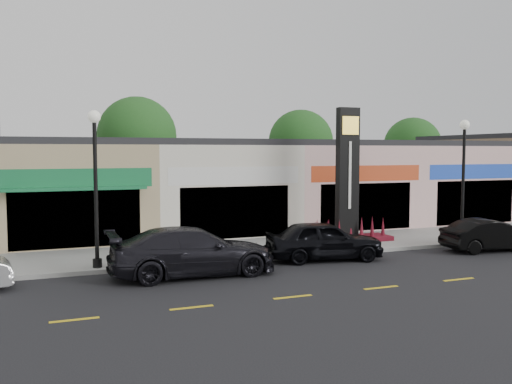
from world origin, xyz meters
TOP-DOWN VIEW (x-y plane):
  - ground at (0.00, 0.00)m, footprint 120.00×120.00m
  - sidewalk at (0.00, 4.35)m, footprint 52.00×4.30m
  - curb at (0.00, 2.10)m, footprint 52.00×0.20m
  - shop_beige at (-8.50, 11.46)m, footprint 7.00×10.85m
  - shop_cream at (-1.50, 11.47)m, footprint 7.00×10.01m
  - shop_pink_w at (5.50, 11.47)m, footprint 7.00×10.01m
  - shop_pink_e at (12.50, 11.47)m, footprint 7.00×10.01m
  - shop_tan at (19.50, 11.48)m, footprint 7.00×10.01m
  - tree_rear_west at (-4.00, 19.50)m, footprint 5.20×5.20m
  - tree_rear_mid at (8.00, 19.50)m, footprint 4.80×4.80m
  - tree_rear_east at (18.00, 19.50)m, footprint 4.60×4.60m
  - lamp_west_near at (-8.00, 2.50)m, footprint 0.44×0.44m
  - lamp_east_near at (8.00, 2.50)m, footprint 0.44×0.44m
  - pylon_sign at (3.00, 4.20)m, footprint 4.20×1.30m
  - car_dark_sedan at (-5.01, 0.74)m, footprint 2.32×5.68m
  - car_black_sedan at (0.39, 1.47)m, footprint 2.55×4.77m
  - car_black_conv at (7.87, 0.64)m, footprint 1.90×4.24m

SIDE VIEW (x-z plane):
  - ground at x=0.00m, z-range 0.00..0.00m
  - sidewalk at x=0.00m, z-range 0.00..0.15m
  - curb at x=0.00m, z-range 0.00..0.15m
  - car_black_conv at x=7.87m, z-range 0.00..1.35m
  - car_black_sedan at x=0.39m, z-range 0.00..1.54m
  - car_dark_sedan at x=-5.01m, z-range 0.00..1.65m
  - pylon_sign at x=3.00m, z-range -0.73..5.27m
  - shop_cream at x=-1.50m, z-range 0.00..4.80m
  - shop_pink_w at x=5.50m, z-range 0.00..4.80m
  - shop_pink_e at x=12.50m, z-range 0.00..4.80m
  - shop_beige at x=-8.50m, z-range 0.00..4.80m
  - shop_tan at x=19.50m, z-range 0.00..5.30m
  - lamp_west_near at x=-8.00m, z-range 0.74..6.21m
  - lamp_east_near at x=8.00m, z-range 0.74..6.21m
  - tree_rear_east at x=18.00m, z-range 1.16..8.10m
  - tree_rear_mid at x=8.00m, z-range 1.24..8.53m
  - tree_rear_west at x=-4.00m, z-range 1.30..9.13m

